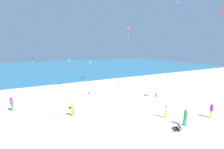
{
  "coord_description": "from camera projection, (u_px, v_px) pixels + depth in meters",
  "views": [
    {
      "loc": [
        -6.25,
        -7.94,
        7.24
      ],
      "look_at": [
        0.0,
        5.66,
        4.35
      ],
      "focal_mm": 21.27,
      "sensor_mm": 36.0,
      "label": 1
    }
  ],
  "objects": [
    {
      "name": "ground_plane",
      "position": [
        100.0,
        98.0,
        19.94
      ],
      "size": [
        120.0,
        120.0,
        0.0
      ],
      "primitive_type": "plane",
      "color": "beige"
    },
    {
      "name": "ocean_water",
      "position": [
        68.0,
        66.0,
        56.53
      ],
      "size": [
        120.0,
        60.0,
        0.05
      ],
      "primitive_type": "cube",
      "color": "#236084",
      "rests_on": "ground_plane"
    },
    {
      "name": "beach_chair_near_camera",
      "position": [
        178.0,
        128.0,
        11.96
      ],
      "size": [
        0.79,
        0.78,
        0.56
      ],
      "rotation": [
        0.0,
        0.0,
        2.77
      ],
      "color": "black",
      "rests_on": "ground_plane"
    },
    {
      "name": "person_0",
      "position": [
        73.0,
        108.0,
        14.43
      ],
      "size": [
        0.34,
        0.34,
        1.57
      ],
      "rotation": [
        0.0,
        0.0,
        4.64
      ],
      "color": "orange",
      "rests_on": "ground_plane"
    },
    {
      "name": "person_1",
      "position": [
        212.0,
        110.0,
        14.05
      ],
      "size": [
        0.36,
        0.36,
        1.59
      ],
      "rotation": [
        0.0,
        0.0,
        4.88
      ],
      "color": "yellow",
      "rests_on": "ground_plane"
    },
    {
      "name": "person_3",
      "position": [
        156.0,
        95.0,
        20.2
      ],
      "size": [
        0.67,
        0.57,
        0.75
      ],
      "rotation": [
        0.0,
        0.0,
        2.61
      ],
      "color": "orange",
      "rests_on": "ground_plane"
    },
    {
      "name": "person_4",
      "position": [
        185.0,
        116.0,
        12.61
      ],
      "size": [
        0.37,
        0.37,
        1.65
      ],
      "rotation": [
        0.0,
        0.0,
        3.28
      ],
      "color": "#19ADB2",
      "rests_on": "ground_plane"
    },
    {
      "name": "person_5",
      "position": [
        12.0,
        103.0,
        15.58
      ],
      "size": [
        0.43,
        0.43,
        1.73
      ],
      "rotation": [
        0.0,
        0.0,
        2.85
      ],
      "color": "green",
      "rests_on": "ground_plane"
    },
    {
      "name": "person_6",
      "position": [
        166.0,
        111.0,
        14.08
      ],
      "size": [
        0.34,
        0.34,
        1.38
      ],
      "rotation": [
        0.0,
        0.0,
        3.43
      ],
      "color": "yellow",
      "rests_on": "ground_plane"
    },
    {
      "name": "person_7",
      "position": [
        71.0,
        106.0,
        16.56
      ],
      "size": [
        0.56,
        0.57,
        0.66
      ],
      "rotation": [
        0.0,
        0.0,
        3.97
      ],
      "color": "white",
      "rests_on": "ground_plane"
    },
    {
      "name": "kite_lime",
      "position": [
        90.0,
        62.0,
        30.88
      ],
      "size": [
        0.44,
        1.09,
        1.89
      ],
      "rotation": [
        0.0,
        0.0,
        4.74
      ],
      "color": "#99DB33"
    },
    {
      "name": "kite_blue",
      "position": [
        108.0,
        31.0,
        28.64
      ],
      "size": [
        0.9,
        0.94,
        1.43
      ],
      "rotation": [
        0.0,
        0.0,
        5.74
      ],
      "color": "blue"
    },
    {
      "name": "kite_magenta",
      "position": [
        129.0,
        28.0,
        16.47
      ],
      "size": [
        0.55,
        0.67,
        1.55
      ],
      "rotation": [
        0.0,
        0.0,
        4.61
      ],
      "color": "#DB3DA8"
    },
    {
      "name": "kite_purple",
      "position": [
        177.0,
        3.0,
        20.67
      ],
      "size": [
        0.78,
        0.81,
        1.17
      ],
      "rotation": [
        0.0,
        0.0,
        5.38
      ],
      "color": "purple"
    },
    {
      "name": "kite_green",
      "position": [
        69.0,
        61.0,
        24.85
      ],
      "size": [
        0.61,
        0.75,
        1.87
      ],
      "rotation": [
        0.0,
        0.0,
        1.48
      ],
      "color": "green"
    },
    {
      "name": "kite_teal",
      "position": [
        59.0,
        54.0,
        25.21
      ],
      "size": [
        0.32,
        0.39,
        1.19
      ],
      "rotation": [
        0.0,
        0.0,
        4.81
      ],
      "color": "#1EADAD"
    },
    {
      "name": "kite_black",
      "position": [
        32.0,
        58.0,
        27.81
      ],
      "size": [
        0.81,
        0.82,
        1.13
      ],
      "rotation": [
        0.0,
        0.0,
        0.87
      ],
      "color": "black"
    }
  ]
}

